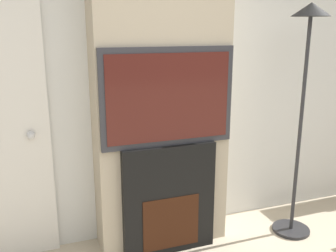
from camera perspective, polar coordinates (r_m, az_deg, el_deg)
wall_back at (r=2.99m, az=-2.37°, el=8.09°), size 6.00×0.06×2.70m
chimney_breast at (r=2.81m, az=-1.16°, el=7.66°), size 1.01×0.33×2.70m
fireplace at (r=2.92m, az=0.01°, el=-11.02°), size 0.72×0.15×0.86m
television at (r=2.67m, az=0.02°, el=4.41°), size 0.99×0.07×0.71m
floor_lamp at (r=3.10m, az=20.20°, el=7.52°), size 0.31×0.31×1.88m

